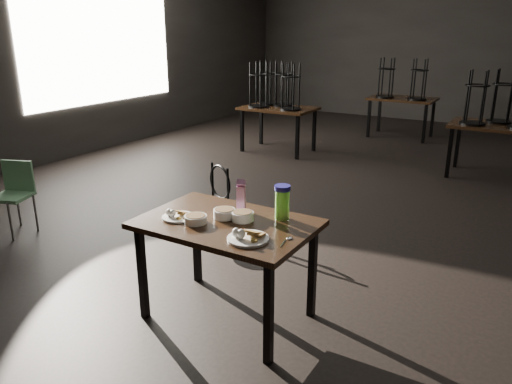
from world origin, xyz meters
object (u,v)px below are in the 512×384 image
Objects in this scene: water_bottle at (282,202)px; bentwood_chair at (212,197)px; main_table at (227,232)px; school_chair at (14,190)px; juice_carton at (241,197)px.

bentwood_chair is (-1.21, 0.83, -0.42)m from water_bottle.
main_table is 2.79m from school_chair.
water_bottle is at bearing 37.72° from main_table.
main_table is 1.64× the size of school_chair.
bentwood_chair is at bearing 135.98° from juice_carton.
water_bottle is (0.31, 0.24, 0.20)m from main_table.
juice_carton reaches higher than main_table.
water_bottle is 3.11m from school_chair.
juice_carton is at bearing -177.07° from water_bottle.
main_table is 0.44m from water_bottle.
water_bottle is at bearing -12.77° from bentwood_chair.
water_bottle is 0.32× the size of bentwood_chair.
bentwood_chair is at bearing 3.45° from school_chair.
bentwood_chair is (-0.90, 1.07, -0.22)m from main_table.
water_bottle is at bearing -20.49° from school_chair.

